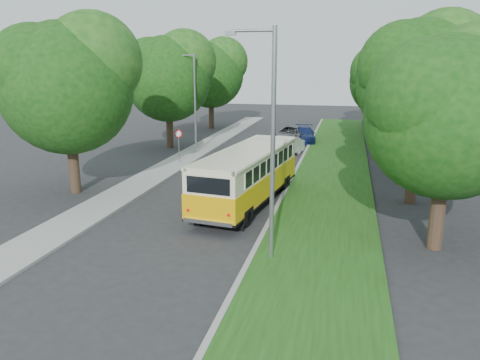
% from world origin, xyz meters
% --- Properties ---
extents(ground, '(120.00, 120.00, 0.00)m').
position_xyz_m(ground, '(0.00, 0.00, 0.00)').
color(ground, '#29292C').
rests_on(ground, ground).
extents(curb, '(0.20, 70.00, 0.15)m').
position_xyz_m(curb, '(3.60, 5.00, 0.07)').
color(curb, gray).
rests_on(curb, ground).
extents(grass_verge, '(4.50, 70.00, 0.13)m').
position_xyz_m(grass_verge, '(5.95, 5.00, 0.07)').
color(grass_verge, '#234512').
rests_on(grass_verge, ground).
extents(sidewalk, '(2.20, 70.00, 0.12)m').
position_xyz_m(sidewalk, '(-4.80, 5.00, 0.06)').
color(sidewalk, gray).
rests_on(sidewalk, ground).
extents(treeline, '(24.27, 41.91, 9.46)m').
position_xyz_m(treeline, '(3.15, 17.99, 5.93)').
color(treeline, '#332319').
rests_on(treeline, ground).
extents(lamppost_near, '(1.71, 0.16, 8.00)m').
position_xyz_m(lamppost_near, '(4.21, -2.50, 4.37)').
color(lamppost_near, gray).
rests_on(lamppost_near, ground).
extents(lamppost_far, '(1.71, 0.16, 7.50)m').
position_xyz_m(lamppost_far, '(-4.70, 16.00, 4.12)').
color(lamppost_far, gray).
rests_on(lamppost_far, ground).
extents(warning_sign, '(0.56, 0.10, 2.50)m').
position_xyz_m(warning_sign, '(-4.50, 11.98, 1.71)').
color(warning_sign, gray).
rests_on(warning_sign, ground).
extents(vintage_bus, '(3.70, 9.75, 2.82)m').
position_xyz_m(vintage_bus, '(2.07, 3.95, 1.41)').
color(vintage_bus, '#F6B307').
rests_on(vintage_bus, ground).
extents(car_silver, '(2.29, 3.95, 1.26)m').
position_xyz_m(car_silver, '(1.79, 10.80, 0.63)').
color(car_silver, silver).
rests_on(car_silver, ground).
extents(car_white, '(3.03, 4.65, 1.45)m').
position_xyz_m(car_white, '(2.03, 16.40, 0.72)').
color(car_white, silver).
rests_on(car_white, ground).
extents(car_blue, '(2.39, 4.76, 1.33)m').
position_xyz_m(car_blue, '(3.00, 23.29, 0.66)').
color(car_blue, navy).
rests_on(car_blue, ground).
extents(car_grey, '(2.98, 5.45, 1.45)m').
position_xyz_m(car_grey, '(1.85, 22.71, 0.72)').
color(car_grey, '#54565B').
rests_on(car_grey, ground).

